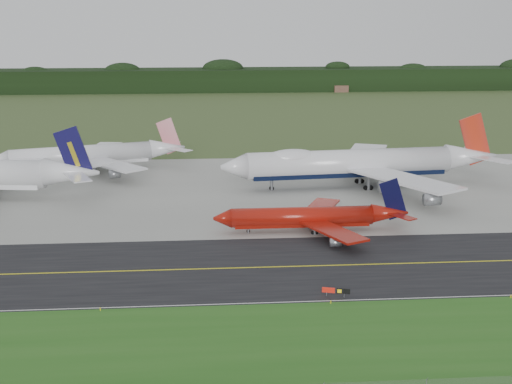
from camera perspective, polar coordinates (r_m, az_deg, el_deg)
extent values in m
plane|color=#34431F|center=(129.60, 4.46, -5.30)|extent=(600.00, 600.00, 0.00)
cube|color=#255719|center=(97.91, 7.65, -12.18)|extent=(400.00, 30.00, 0.01)
cube|color=black|center=(125.89, 4.74, -5.91)|extent=(400.00, 32.00, 0.02)
cube|color=gray|center=(178.01, 1.97, 0.22)|extent=(400.00, 78.00, 0.01)
cube|color=yellow|center=(125.88, 4.74, -5.90)|extent=(400.00, 0.40, 0.00)
cube|color=silver|center=(111.69, 6.00, -8.64)|extent=(400.00, 0.25, 0.00)
cube|color=black|center=(397.75, -1.63, 8.97)|extent=(700.00, 24.00, 12.00)
cylinder|color=silver|center=(179.99, 7.43, 2.34)|extent=(52.14, 11.20, 6.57)
cube|color=black|center=(180.44, 7.41, 1.68)|extent=(49.41, 9.34, 2.30)
cone|color=silver|center=(173.82, -1.79, 2.03)|extent=(7.03, 7.13, 6.57)
cone|color=silver|center=(191.91, 16.83, 2.74)|extent=(14.19, 7.77, 6.57)
ellipsoid|color=silver|center=(175.97, 2.93, 2.77)|extent=(13.86, 6.77, 4.19)
cube|color=silver|center=(169.66, 11.76, 1.02)|extent=(22.80, 30.02, 0.56)
cube|color=silver|center=(196.57, 8.70, 2.98)|extent=(18.73, 30.72, 0.56)
cube|color=red|center=(191.43, 17.13, 4.06)|extent=(9.46, 1.37, 13.62)
cylinder|color=gray|center=(169.25, 10.38, 0.43)|extent=(3.82, 3.07, 2.76)
cylinder|color=gray|center=(195.12, 7.61, 2.39)|extent=(3.82, 3.07, 2.76)
cylinder|color=gray|center=(159.97, 13.91, -0.57)|extent=(3.82, 3.07, 2.76)
cylinder|color=gray|center=(208.77, 8.15, 3.16)|extent=(3.82, 3.07, 2.76)
cylinder|color=black|center=(176.63, 1.26, 0.31)|extent=(1.23, 0.64, 1.18)
cylinder|color=slate|center=(178.79, 8.99, 0.83)|extent=(1.00, 1.00, 4.40)
cylinder|color=black|center=(179.17, 8.97, 0.33)|extent=(1.23, 0.70, 1.18)
cylinder|color=slate|center=(185.47, 8.29, 1.35)|extent=(1.00, 1.00, 4.40)
cylinder|color=black|center=(185.84, 8.28, 0.87)|extent=(1.23, 0.70, 1.18)
cylinder|color=maroon|center=(143.77, 3.69, -1.97)|extent=(28.60, 4.07, 3.87)
cube|color=maroon|center=(144.13, 3.68, -2.45)|extent=(27.17, 3.09, 1.35)
cone|color=maroon|center=(142.33, -2.73, -2.12)|extent=(3.60, 3.89, 3.87)
cone|color=maroon|center=(147.39, 10.66, -1.66)|extent=(7.57, 3.92, 3.87)
cube|color=maroon|center=(137.28, 6.20, -3.11)|extent=(11.49, 16.59, 0.43)
cube|color=maroon|center=(152.27, 5.08, -1.32)|extent=(11.32, 16.62, 0.43)
cube|color=black|center=(146.77, 10.91, -0.56)|extent=(6.11, 0.35, 8.80)
cylinder|color=gray|center=(134.00, 6.37, -4.04)|extent=(2.12, 1.64, 1.62)
cylinder|color=gray|center=(156.12, 4.73, -1.32)|extent=(2.12, 1.64, 1.62)
cylinder|color=black|center=(143.42, -0.63, -3.15)|extent=(0.70, 0.32, 0.70)
cylinder|color=slate|center=(142.74, 4.71, -3.01)|extent=(0.55, 0.55, 1.99)
cylinder|color=black|center=(142.93, 4.71, -3.26)|extent=(0.70, 0.35, 0.70)
cylinder|color=slate|center=(146.74, 4.44, -2.52)|extent=(0.55, 0.55, 1.99)
cylinder|color=black|center=(146.93, 4.44, -2.76)|extent=(0.70, 0.35, 0.70)
cone|color=white|center=(172.05, -14.50, 1.53)|extent=(13.65, 8.14, 6.59)
cube|color=white|center=(193.28, -19.49, 2.05)|extent=(23.07, 29.51, 0.58)
cube|color=#110D3D|center=(170.95, -14.35, 2.95)|extent=(9.21, 1.67, 13.29)
cylinder|color=gray|center=(203.90, -17.65, 2.29)|extent=(3.91, 3.19, 2.77)
cylinder|color=silver|center=(201.07, -13.78, 2.89)|extent=(37.97, 15.23, 5.27)
cube|color=white|center=(201.41, -13.75, 2.41)|extent=(35.79, 13.45, 1.84)
cone|color=silver|center=(204.81, -7.11, 3.51)|extent=(11.06, 7.76, 5.27)
cube|color=silver|center=(191.49, -11.42, 2.18)|extent=(19.33, 20.97, 0.47)
cube|color=silver|center=(212.60, -12.32, 3.33)|extent=(10.34, 22.57, 0.47)
cube|color=red|center=(204.33, -6.98, 4.47)|extent=(7.12, 2.35, 10.48)
cylinder|color=gray|center=(186.73, -11.25, 1.42)|extent=(3.36, 2.90, 2.21)
cylinder|color=gray|center=(217.90, -12.57, 3.20)|extent=(3.36, 2.90, 2.21)
cylinder|color=black|center=(201.03, -17.78, 1.32)|extent=(1.03, 0.66, 0.95)
cylinder|color=slate|center=(199.23, -12.76, 1.89)|extent=(0.91, 0.91, 3.33)
cylinder|color=black|center=(199.49, -12.74, 1.56)|extent=(1.04, 0.71, 0.95)
cylinder|color=slate|center=(204.86, -12.98, 2.22)|extent=(0.91, 0.91, 3.33)
cylinder|color=black|center=(205.11, -12.96, 1.89)|extent=(1.04, 0.71, 0.95)
cylinder|color=slate|center=(113.22, 5.67, -8.15)|extent=(0.11, 0.11, 0.64)
cylinder|color=slate|center=(113.02, 7.06, -8.23)|extent=(0.11, 0.11, 0.64)
cube|color=maroon|center=(112.92, 5.82, -7.81)|extent=(1.97, 0.71, 0.82)
cube|color=black|center=(112.79, 6.70, -7.87)|extent=(0.92, 0.41, 0.82)
cube|color=black|center=(112.72, 7.26, -7.90)|extent=(1.10, 0.46, 0.82)
cylinder|color=yellow|center=(110.10, -12.35, -9.14)|extent=(0.16, 0.16, 0.50)
cylinder|color=yellow|center=(110.67, 6.00, -8.74)|extent=(0.16, 0.16, 0.50)
cylinder|color=yellow|center=(118.93, 19.72, -7.87)|extent=(0.16, 0.16, 0.50)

